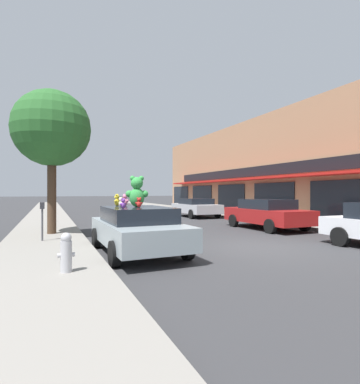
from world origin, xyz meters
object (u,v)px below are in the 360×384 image
(plush_art_car, at_px, (137,228))
(teddy_bear_cream, at_px, (121,202))
(teddy_bear_yellow, at_px, (117,200))
(street_tree, at_px, (52,129))
(fire_hydrant, at_px, (66,252))
(teddy_bear_giant, at_px, (137,192))
(parking_meter, at_px, (42,216))
(parked_car_far_center, at_px, (267,213))
(teddy_bear_purple, at_px, (123,203))
(teddy_bear_pink, at_px, (125,200))
(parked_car_far_right, at_px, (196,207))
(teddy_bear_red, at_px, (139,202))

(plush_art_car, height_order, teddy_bear_cream, teddy_bear_cream)
(teddy_bear_yellow, relative_size, street_tree, 0.07)
(teddy_bear_yellow, bearing_deg, fire_hydrant, 2.59)
(teddy_bear_giant, relative_size, teddy_bear_yellow, 2.44)
(teddy_bear_giant, bearing_deg, parking_meter, -23.32)
(teddy_bear_cream, distance_m, fire_hydrant, 2.93)
(teddy_bear_cream, relative_size, street_tree, 0.05)
(parked_car_far_center, bearing_deg, teddy_bear_purple, -154.84)
(teddy_bear_cream, height_order, teddy_bear_pink, teddy_bear_pink)
(teddy_bear_cream, height_order, teddy_bear_purple, teddy_bear_cream)
(teddy_bear_purple, bearing_deg, plush_art_car, -158.51)
(teddy_bear_purple, distance_m, parked_car_far_center, 8.70)
(plush_art_car, xyz_separation_m, street_tree, (-2.25, 4.19, 3.50))
(street_tree, bearing_deg, teddy_bear_purple, -70.46)
(teddy_bear_giant, bearing_deg, parked_car_far_center, -139.39)
(teddy_bear_yellow, xyz_separation_m, parked_car_far_right, (7.69, 9.77, -0.80))
(teddy_bear_pink, relative_size, street_tree, 0.07)
(parked_car_far_right, distance_m, street_tree, 12.07)
(plush_art_car, distance_m, teddy_bear_purple, 1.10)
(parking_meter, bearing_deg, street_tree, 80.18)
(parked_car_far_right, bearing_deg, teddy_bear_pink, -127.52)
(street_tree, bearing_deg, fire_hydrant, -88.03)
(fire_hydrant, xyz_separation_m, parking_meter, (-0.52, 4.45, 0.41))
(fire_hydrant, bearing_deg, street_tree, 91.97)
(parked_car_far_center, bearing_deg, teddy_bear_yellow, -164.26)
(plush_art_car, xyz_separation_m, teddy_bear_red, (0.01, -0.14, 0.75))
(teddy_bear_cream, height_order, parking_meter, teddy_bear_cream)
(teddy_bear_giant, xyz_separation_m, teddy_bear_red, (-0.01, -0.27, -0.30))
(street_tree, bearing_deg, teddy_bear_pink, -55.63)
(teddy_bear_cream, xyz_separation_m, teddy_bear_pink, (0.31, 0.81, 0.05))
(parked_car_far_right, relative_size, parking_meter, 3.38)
(teddy_bear_purple, xyz_separation_m, fire_hydrant, (-1.48, -1.44, -0.91))
(teddy_bear_yellow, relative_size, teddy_bear_pink, 0.98)
(street_tree, bearing_deg, parked_car_far_center, -6.50)
(fire_hydrant, bearing_deg, plush_art_car, 44.85)
(teddy_bear_yellow, relative_size, parking_meter, 0.30)
(teddy_bear_purple, relative_size, parking_meter, 0.22)
(plush_art_car, xyz_separation_m, teddy_bear_giant, (0.02, 0.13, 1.05))
(parked_car_far_center, distance_m, fire_hydrant, 10.64)
(teddy_bear_yellow, bearing_deg, parked_car_far_right, 173.36)
(parked_car_far_center, xyz_separation_m, parked_car_far_right, (-0.00, 7.60, -0.04))
(teddy_bear_cream, relative_size, parked_car_far_right, 0.07)
(teddy_bear_cream, bearing_deg, street_tree, 1.34)
(parking_meter, bearing_deg, plush_art_car, -43.57)
(parked_car_far_center, height_order, parked_car_far_right, parked_car_far_center)
(teddy_bear_yellow, xyz_separation_m, parked_car_far_center, (7.69, 2.17, -0.76))
(teddy_bear_pink, height_order, parked_car_far_right, teddy_bear_pink)
(teddy_bear_pink, bearing_deg, fire_hydrant, 121.94)
(teddy_bear_yellow, height_order, fire_hydrant, teddy_bear_yellow)
(parked_car_far_right, bearing_deg, plush_art_car, -124.28)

